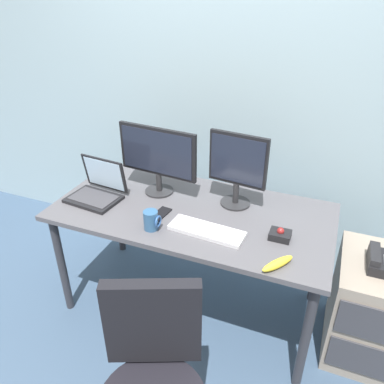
# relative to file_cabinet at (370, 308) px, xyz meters

# --- Properties ---
(ground_plane) EXTENTS (8.00, 8.00, 0.00)m
(ground_plane) POSITION_rel_file_cabinet_xyz_m (-1.07, -0.05, -0.31)
(ground_plane) COLOR #394E67
(back_wall) EXTENTS (6.00, 0.10, 2.80)m
(back_wall) POSITION_rel_file_cabinet_xyz_m (-1.07, 0.70, 1.09)
(back_wall) COLOR #8FA9B3
(back_wall) RESTS_ON ground
(desk) EXTENTS (1.62, 0.80, 0.75)m
(desk) POSITION_rel_file_cabinet_xyz_m (-1.07, -0.05, 0.37)
(desk) COLOR #4D4C52
(desk) RESTS_ON ground
(file_cabinet) EXTENTS (0.42, 0.53, 0.62)m
(file_cabinet) POSITION_rel_file_cabinet_xyz_m (0.00, 0.00, 0.00)
(file_cabinet) COLOR gray
(file_cabinet) RESTS_ON ground
(desk_phone) EXTENTS (0.17, 0.20, 0.09)m
(desk_phone) POSITION_rel_file_cabinet_xyz_m (-0.01, -0.02, 0.34)
(desk_phone) COLOR black
(desk_phone) RESTS_ON file_cabinet
(monitor_main) EXTENTS (0.52, 0.18, 0.43)m
(monitor_main) POSITION_rel_file_cabinet_xyz_m (-1.34, 0.07, 0.69)
(monitor_main) COLOR #262628
(monitor_main) RESTS_ON desk
(monitor_side) EXTENTS (0.35, 0.18, 0.45)m
(monitor_side) POSITION_rel_file_cabinet_xyz_m (-0.85, 0.11, 0.69)
(monitor_side) COLOR #262628
(monitor_side) RESTS_ON desk
(keyboard) EXTENTS (0.42, 0.17, 0.03)m
(keyboard) POSITION_rel_file_cabinet_xyz_m (-0.91, -0.23, 0.45)
(keyboard) COLOR silver
(keyboard) RESTS_ON desk
(laptop) EXTENTS (0.33, 0.29, 0.24)m
(laptop) POSITION_rel_file_cabinet_xyz_m (-1.66, -0.13, 0.49)
(laptop) COLOR black
(laptop) RESTS_ON desk
(trackball_mouse) EXTENTS (0.11, 0.09, 0.07)m
(trackball_mouse) POSITION_rel_file_cabinet_xyz_m (-0.53, -0.14, 0.46)
(trackball_mouse) COLOR black
(trackball_mouse) RESTS_ON desk
(coffee_mug) EXTENTS (0.09, 0.08, 0.11)m
(coffee_mug) POSITION_rel_file_cabinet_xyz_m (-1.20, -0.31, 0.49)
(coffee_mug) COLOR #2E5781
(coffee_mug) RESTS_ON desk
(cell_phone) EXTENTS (0.09, 0.15, 0.01)m
(cell_phone) POSITION_rel_file_cabinet_xyz_m (-1.21, -0.17, 0.44)
(cell_phone) COLOR black
(cell_phone) RESTS_ON desk
(banana) EXTENTS (0.15, 0.18, 0.04)m
(banana) POSITION_rel_file_cabinet_xyz_m (-0.50, -0.37, 0.46)
(banana) COLOR yellow
(banana) RESTS_ON desk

